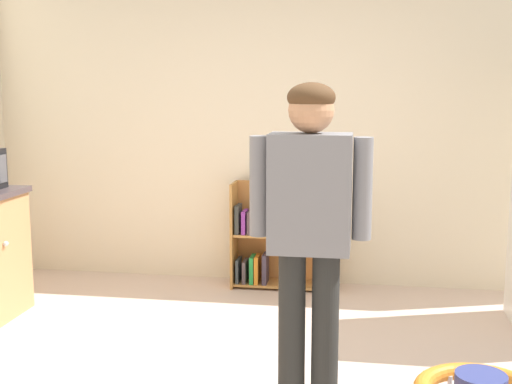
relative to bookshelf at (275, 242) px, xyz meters
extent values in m
cube|color=beige|center=(0.20, 0.18, 0.98)|extent=(5.20, 0.06, 2.70)
sphere|color=silver|center=(-1.69, -1.16, 0.19)|extent=(0.04, 0.04, 0.04)
cube|color=#B78040|center=(-0.33, -0.04, 0.06)|extent=(0.02, 0.28, 0.85)
cube|color=#B78040|center=(0.45, -0.04, 0.06)|extent=(0.02, 0.28, 0.85)
cube|color=#BD793D|center=(0.06, 0.09, 0.06)|extent=(0.80, 0.02, 0.85)
cube|color=#B78040|center=(0.06, -0.04, -0.34)|extent=(0.76, 0.24, 0.02)
cube|color=#B78040|center=(0.06, -0.04, 0.07)|extent=(0.76, 0.24, 0.02)
cube|color=#3A4244|center=(-0.29, -0.06, -0.23)|extent=(0.02, 0.17, 0.19)
cube|color=#393B37|center=(-0.29, -0.06, 0.19)|extent=(0.03, 0.17, 0.23)
cube|color=#4A4044|center=(-0.24, -0.06, -0.24)|extent=(0.03, 0.17, 0.18)
cube|color=purple|center=(-0.24, -0.06, 0.17)|extent=(0.03, 0.17, 0.19)
cube|color=green|center=(-0.17, -0.06, -0.22)|extent=(0.03, 0.17, 0.22)
cube|color=#4B383F|center=(-0.19, -0.06, 0.17)|extent=(0.03, 0.17, 0.18)
cube|color=orange|center=(-0.14, -0.06, -0.22)|extent=(0.03, 0.17, 0.22)
cube|color=beige|center=(-0.12, -0.06, 0.16)|extent=(0.03, 0.17, 0.17)
cube|color=#3E3444|center=(-0.07, -0.06, -0.21)|extent=(0.03, 0.17, 0.24)
cube|color=#716448|center=(-0.05, -0.06, 0.17)|extent=(0.02, 0.17, 0.19)
cylinder|color=#252625|center=(0.37, -2.18, 0.06)|extent=(0.13, 0.13, 0.84)
cylinder|color=#252625|center=(0.53, -2.18, 0.06)|extent=(0.13, 0.13, 0.84)
cube|color=slate|center=(0.45, -2.18, 0.76)|extent=(0.38, 0.22, 0.56)
cylinder|color=slate|center=(0.21, -2.18, 0.78)|extent=(0.09, 0.09, 0.47)
cylinder|color=slate|center=(0.69, -2.18, 0.78)|extent=(0.09, 0.09, 0.47)
sphere|color=tan|center=(0.45, -2.18, 1.14)|extent=(0.21, 0.21, 0.21)
ellipsoid|color=#4C321C|center=(0.45, -2.18, 1.20)|extent=(0.22, 0.22, 0.14)
cube|color=#515156|center=(-1.80, -0.94, 0.67)|extent=(0.01, 0.10, 0.20)
camera|label=1|loc=(0.70, -5.27, 1.25)|focal=47.31mm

